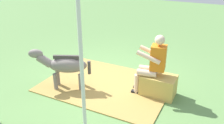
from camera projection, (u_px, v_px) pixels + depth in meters
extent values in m
plane|color=#608C4C|center=(106.00, 81.00, 5.63)|extent=(24.00, 24.00, 0.00)
cube|color=#AD8C47|center=(106.00, 84.00, 5.45)|extent=(2.83, 2.08, 0.02)
cube|color=tan|center=(158.00, 85.00, 4.98)|extent=(0.72, 0.47, 0.46)
cylinder|color=beige|center=(147.00, 73.00, 4.85)|extent=(0.42, 0.20, 0.14)
cylinder|color=beige|center=(137.00, 84.00, 5.03)|extent=(0.11, 0.11, 0.46)
cube|color=black|center=(136.00, 92.00, 5.11)|extent=(0.23, 0.13, 0.06)
cylinder|color=beige|center=(148.00, 69.00, 5.02)|extent=(0.42, 0.20, 0.14)
cylinder|color=beige|center=(139.00, 80.00, 5.20)|extent=(0.11, 0.11, 0.46)
cube|color=black|center=(138.00, 88.00, 5.28)|extent=(0.23, 0.13, 0.06)
cube|color=orange|center=(158.00, 58.00, 4.74)|extent=(0.34, 0.32, 0.52)
cylinder|color=beige|center=(148.00, 57.00, 4.63)|extent=(0.51, 0.16, 0.26)
cylinder|color=beige|center=(151.00, 52.00, 4.91)|extent=(0.51, 0.16, 0.26)
sphere|color=beige|center=(160.00, 40.00, 4.59)|extent=(0.20, 0.20, 0.20)
ellipsoid|color=slate|center=(68.00, 65.00, 5.11)|extent=(0.90, 0.64, 0.34)
cylinder|color=slate|center=(56.00, 82.00, 5.18)|extent=(0.09, 0.09, 0.39)
cylinder|color=slate|center=(58.00, 78.00, 5.36)|extent=(0.09, 0.09, 0.39)
cylinder|color=slate|center=(81.00, 82.00, 5.16)|extent=(0.09, 0.09, 0.39)
cylinder|color=slate|center=(82.00, 78.00, 5.34)|extent=(0.09, 0.09, 0.39)
cylinder|color=slate|center=(45.00, 61.00, 5.09)|extent=(0.41, 0.31, 0.33)
ellipsoid|color=slate|center=(36.00, 54.00, 5.03)|extent=(0.36, 0.28, 0.20)
cube|color=#433D3A|center=(67.00, 57.00, 5.03)|extent=(0.57, 0.30, 0.08)
cylinder|color=#433D3A|center=(89.00, 68.00, 5.11)|extent=(0.07, 0.07, 0.30)
cylinder|color=silver|center=(82.00, 74.00, 3.49)|extent=(0.06, 0.06, 2.25)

